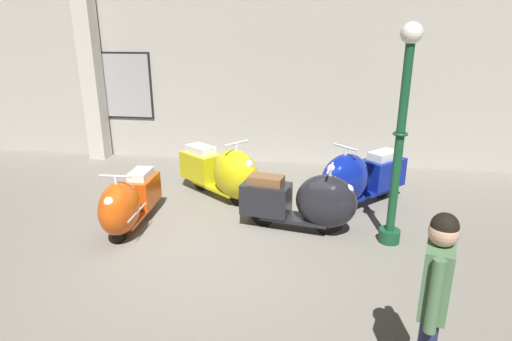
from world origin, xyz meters
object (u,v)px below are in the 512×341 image
(scooter_2, at_px, (307,202))
(scooter_3, at_px, (357,178))
(lamppost, at_px, (400,137))
(scooter_1, at_px, (224,172))
(visitor_0, at_px, (434,296))
(scooter_0, at_px, (127,203))

(scooter_2, distance_m, scooter_3, 1.26)
(scooter_3, height_order, lamppost, lamppost)
(lamppost, bearing_deg, scooter_1, 155.88)
(scooter_1, xyz_separation_m, visitor_0, (2.41, -3.69, 0.41))
(scooter_0, xyz_separation_m, scooter_3, (3.24, 1.40, 0.06))
(scooter_1, distance_m, scooter_3, 2.16)
(scooter_0, height_order, scooter_1, scooter_1)
(scooter_2, xyz_separation_m, lamppost, (1.12, -0.15, 1.00))
(scooter_2, relative_size, scooter_3, 1.06)
(scooter_1, relative_size, scooter_3, 1.06)
(scooter_2, bearing_deg, scooter_1, 154.97)
(visitor_0, bearing_deg, scooter_2, -53.46)
(lamppost, bearing_deg, scooter_2, 172.45)
(scooter_3, distance_m, lamppost, 1.56)
(scooter_0, height_order, visitor_0, visitor_0)
(scooter_0, xyz_separation_m, visitor_0, (3.49, -2.33, 0.47))
(scooter_3, bearing_deg, scooter_0, -21.97)
(scooter_1, height_order, scooter_2, scooter_1)
(scooter_0, height_order, lamppost, lamppost)
(scooter_1, bearing_deg, lamppost, 13.44)
(scooter_1, relative_size, scooter_2, 1.00)
(scooter_1, xyz_separation_m, scooter_2, (1.41, -0.98, -0.03))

